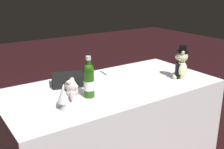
% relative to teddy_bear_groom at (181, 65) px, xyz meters
% --- Properties ---
extents(reception_table, '(1.85, 0.92, 0.72)m').
position_rel_teddy_bear_groom_xyz_m(reception_table, '(0.63, -0.19, -0.49)').
color(reception_table, white).
rests_on(reception_table, ground_plane).
extents(teddy_bear_groom, '(0.14, 0.14, 0.31)m').
position_rel_teddy_bear_groom_xyz_m(teddy_bear_groom, '(0.00, 0.00, 0.00)').
color(teddy_bear_groom, beige).
rests_on(teddy_bear_groom, reception_table).
extents(teddy_bear_bride, '(0.21, 0.22, 0.22)m').
position_rel_teddy_bear_groom_xyz_m(teddy_bear_bride, '(1.12, 0.02, -0.04)').
color(teddy_bear_bride, white).
rests_on(teddy_bear_bride, reception_table).
extents(champagne_bottle, '(0.08, 0.08, 0.32)m').
position_rel_teddy_bear_groom_xyz_m(champagne_bottle, '(0.91, -0.09, 0.01)').
color(champagne_bottle, '#204D0F').
rests_on(champagne_bottle, reception_table).
extents(signing_pen, '(0.03, 0.14, 0.01)m').
position_rel_teddy_bear_groom_xyz_m(signing_pen, '(0.50, -0.52, -0.13)').
color(signing_pen, navy).
rests_on(signing_pen, reception_table).
extents(gift_case_black, '(0.31, 0.26, 0.10)m').
position_rel_teddy_bear_groom_xyz_m(gift_case_black, '(0.93, -0.41, -0.08)').
color(gift_case_black, black).
rests_on(gift_case_black, reception_table).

